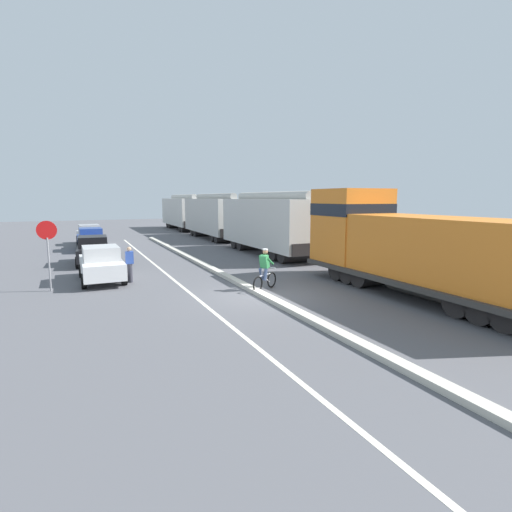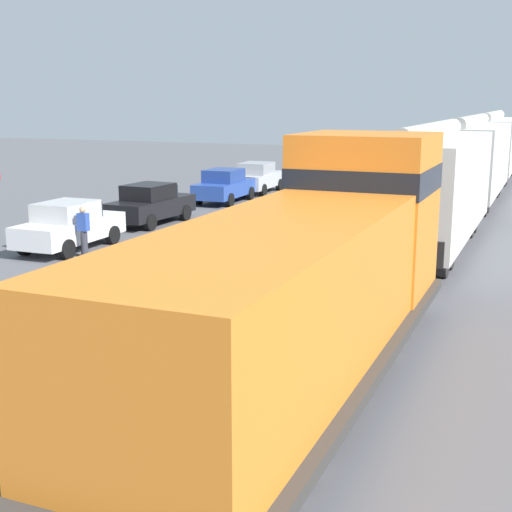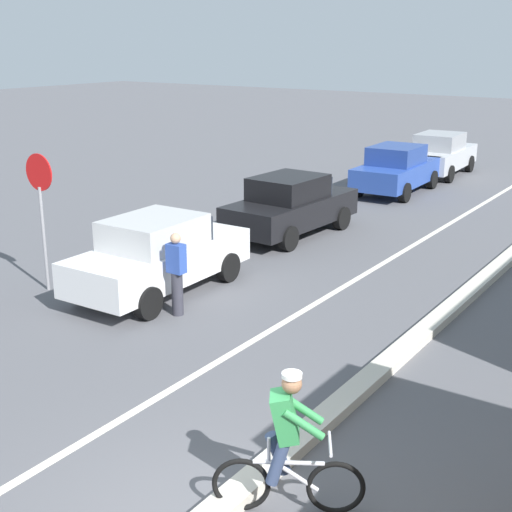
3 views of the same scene
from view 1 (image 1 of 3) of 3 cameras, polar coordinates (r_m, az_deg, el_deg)
name	(u,v)px [view 1 (image 1 of 3)]	position (r m, az deg, el deg)	size (l,w,h in m)	color
ground_plane	(260,295)	(15.68, 0.61, -5.66)	(120.00, 120.00, 0.00)	#56565B
median_curb	(212,269)	(21.13, -6.32, -1.84)	(0.36, 36.00, 0.16)	beige
lane_stripe	(166,274)	(20.54, -12.69, -2.50)	(0.14, 36.00, 0.01)	silver
locomotive	(407,249)	(16.90, 20.82, 1.01)	(3.10, 11.61, 4.20)	orange
hopper_car_lead	(270,224)	(26.80, 2.06, 4.65)	(2.90, 10.60, 4.18)	silver
hopper_car_middle	(215,216)	(37.52, -5.93, 5.66)	(2.90, 10.60, 4.18)	beige
hopper_car_trailing	(183,212)	(48.65, -10.33, 6.17)	(2.90, 10.60, 4.18)	silver
parked_car_white	(101,264)	(19.48, -21.24, -1.03)	(1.90, 4.23, 1.62)	silver
parked_car_black	(93,250)	(24.79, -22.22, 0.81)	(1.98, 4.27, 1.62)	black
parked_car_blue	(91,239)	(31.46, -22.54, 2.26)	(1.93, 4.25, 1.62)	#28479E
parked_car_silver	(89,234)	(35.42, -22.72, 2.86)	(1.97, 4.27, 1.62)	#B7BABF
cyclist	(265,271)	(16.44, 1.25, -2.09)	(1.50, 0.93, 1.71)	black
stop_sign	(47,242)	(18.13, -27.64, 1.78)	(0.76, 0.08, 2.88)	gray
pedestrian_by_cars	(130,264)	(18.81, -17.60, -1.07)	(0.34, 0.22, 1.62)	#33333D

